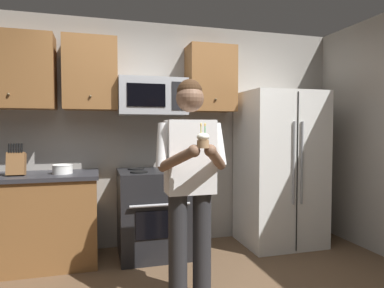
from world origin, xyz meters
name	(u,v)px	position (x,y,z in m)	size (l,w,h in m)	color
wall_back	(161,135)	(0.00, 1.75, 1.30)	(4.40, 0.10, 2.60)	gray
oven_range	(154,212)	(-0.15, 1.36, 0.46)	(0.76, 0.70, 0.93)	black
microwave	(152,97)	(-0.15, 1.48, 1.72)	(0.74, 0.41, 0.40)	#9EA0A5
refrigerator	(280,168)	(1.35, 1.32, 0.90)	(0.90, 0.75, 1.80)	white
cabinet_row_upper	(98,74)	(-0.72, 1.53, 1.95)	(2.78, 0.36, 0.76)	brown
counter_left	(24,221)	(-1.45, 1.38, 0.46)	(1.44, 0.66, 0.92)	brown
knife_block	(16,163)	(-1.49, 1.33, 1.04)	(0.16, 0.15, 0.32)	brown
bowl_large_white	(62,169)	(-1.08, 1.34, 0.97)	(0.20, 0.20, 0.09)	white
person	(190,176)	(-0.03, 0.31, 1.00)	(0.60, 0.48, 1.76)	#262628
cupcake	(203,140)	(-0.03, -0.02, 1.29)	(0.09, 0.09, 0.17)	#A87F56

